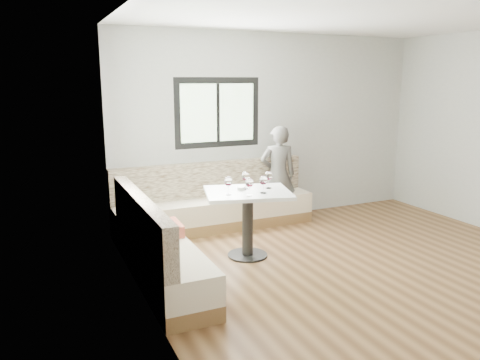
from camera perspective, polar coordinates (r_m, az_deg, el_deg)
name	(u,v)px	position (r m, az deg, el deg)	size (l,w,h in m)	color
room	(374,147)	(5.16, 16.06, 3.84)	(5.01, 5.01, 2.81)	brown
banquette	(193,223)	(6.00, -5.69, -5.21)	(2.90, 2.80, 0.95)	brown
table	(248,208)	(5.62, 0.94, -3.38)	(1.16, 1.01, 0.82)	black
person	(278,175)	(6.98, 4.65, 0.65)	(0.53, 0.35, 1.46)	#4E4B48
olive_ramekin	(241,188)	(5.63, 0.12, -0.99)	(0.09, 0.09, 0.04)	white
wine_glass_a	(228,182)	(5.36, -1.43, -0.24)	(0.10, 0.10, 0.21)	white
wine_glass_b	(249,183)	(5.31, 1.15, -0.36)	(0.10, 0.10, 0.21)	white
wine_glass_c	(263,181)	(5.43, 2.87, -0.09)	(0.10, 0.10, 0.21)	white
wine_glass_d	(246,177)	(5.64, 0.70, 0.38)	(0.10, 0.10, 0.21)	white
wine_glass_e	(269,176)	(5.68, 3.50, 0.44)	(0.10, 0.10, 0.21)	white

